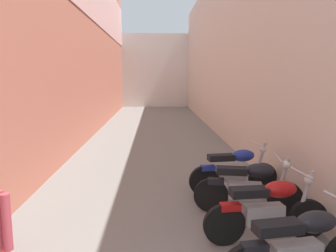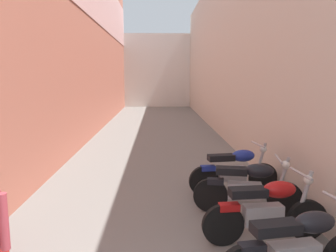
{
  "view_description": "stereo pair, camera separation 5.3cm",
  "coord_description": "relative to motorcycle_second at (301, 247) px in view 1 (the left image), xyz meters",
  "views": [
    {
      "loc": [
        -0.03,
        -0.84,
        2.36
      ],
      "look_at": [
        0.23,
        5.63,
        1.38
      ],
      "focal_mm": 35.43,
      "sensor_mm": 36.0,
      "label": 1
    },
    {
      "loc": [
        0.02,
        -0.84,
        2.36
      ],
      "look_at": [
        0.23,
        5.63,
        1.38
      ],
      "focal_mm": 35.43,
      "sensor_mm": 36.0,
      "label": 2
    }
  ],
  "objects": [
    {
      "name": "ground_plane",
      "position": [
        -1.56,
        7.84,
        -0.5
      ],
      "size": [
        40.66,
        40.66,
        0.0
      ],
      "primitive_type": "plane",
      "color": "slate"
    },
    {
      "name": "motorcycle_second",
      "position": [
        0.0,
        0.0,
        0.0
      ],
      "size": [
        1.84,
        0.58,
        1.04
      ],
      "color": "black",
      "rests_on": "ground"
    },
    {
      "name": "motorcycle_third",
      "position": [
        0.0,
        1.07,
        0.0
      ],
      "size": [
        1.85,
        0.58,
        1.04
      ],
      "color": "black",
      "rests_on": "ground"
    },
    {
      "name": "motorcycle_fourth",
      "position": [
        -0.0,
        2.05,
        0.0
      ],
      "size": [
        1.83,
        0.58,
        1.04
      ],
      "color": "black",
      "rests_on": "ground"
    },
    {
      "name": "building_right",
      "position": [
        1.14,
        9.83,
        2.89
      ],
      "size": [
        0.45,
        24.66,
        6.79
      ],
      "color": "beige",
      "rests_on": "ground"
    },
    {
      "name": "building_far_end",
      "position": [
        -1.56,
        23.16,
        2.26
      ],
      "size": [
        8.0,
        2.0,
        5.52
      ],
      "primitive_type": "cube",
      "color": "silver",
      "rests_on": "ground"
    },
    {
      "name": "motorcycle_fifth",
      "position": [
        0.0,
        3.05,
        0.0
      ],
      "size": [
        1.84,
        0.58,
        1.04
      ],
      "color": "black",
      "rests_on": "ground"
    },
    {
      "name": "building_left",
      "position": [
        -4.26,
        9.8,
        3.61
      ],
      "size": [
        0.45,
        24.66,
        8.14
      ],
      "color": "#B76651",
      "rests_on": "ground"
    }
  ]
}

